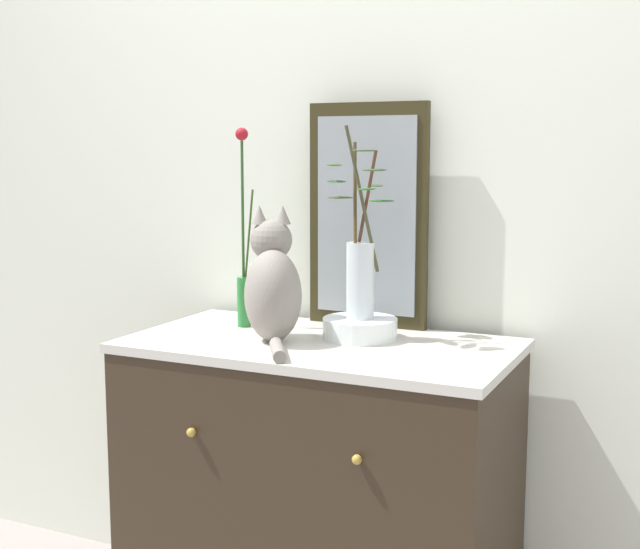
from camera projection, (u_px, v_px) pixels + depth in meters
wall_back at (370, 188)px, 2.56m from camera, size 4.40×0.08×2.60m
sideboard at (320, 503)px, 2.37m from camera, size 1.03×0.57×0.91m
mirror_leaning at (368, 216)px, 2.47m from camera, size 0.36×0.03×0.64m
cat_sitting at (273, 286)px, 2.30m from camera, size 0.27×0.35×0.36m
vase_slim_green at (244, 266)px, 2.48m from camera, size 0.06×0.04×0.57m
bowl_porcelain at (360, 328)px, 2.34m from camera, size 0.20×0.20×0.06m
vase_glass_clear at (360, 266)px, 2.31m from camera, size 0.20×0.21×0.51m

